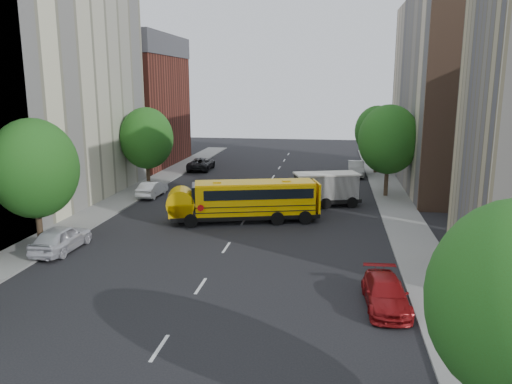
% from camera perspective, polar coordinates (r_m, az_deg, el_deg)
% --- Properties ---
extents(ground, '(120.00, 120.00, 0.00)m').
position_cam_1_polar(ground, '(32.59, -2.68, -5.26)').
color(ground, black).
rests_on(ground, ground).
extents(sidewalk_left, '(3.00, 80.00, 0.12)m').
position_cam_1_polar(sidewalk_left, '(40.82, -17.27, -2.11)').
color(sidewalk_left, slate).
rests_on(sidewalk_left, ground).
extents(sidewalk_right, '(3.00, 80.00, 0.12)m').
position_cam_1_polar(sidewalk_right, '(37.13, 16.65, -3.48)').
color(sidewalk_right, slate).
rests_on(sidewalk_right, ground).
extents(lane_markings, '(0.15, 64.00, 0.01)m').
position_cam_1_polar(lane_markings, '(42.08, 0.03, -1.20)').
color(lane_markings, silver).
rests_on(lane_markings, ground).
extents(building_left_cream, '(10.00, 26.00, 20.00)m').
position_cam_1_polar(building_left_cream, '(43.78, -25.36, 11.37)').
color(building_left_cream, beige).
rests_on(building_left_cream, ground).
extents(building_left_redbrick, '(10.00, 15.00, 13.00)m').
position_cam_1_polar(building_left_redbrick, '(63.36, -13.87, 8.92)').
color(building_left_redbrick, maroon).
rests_on(building_left_redbrick, ground).
extents(building_right_far, '(10.00, 22.00, 18.00)m').
position_cam_1_polar(building_right_far, '(51.79, 22.32, 10.48)').
color(building_right_far, beige).
rests_on(building_right_far, ground).
extents(building_right_sidewall, '(10.10, 0.30, 18.00)m').
position_cam_1_polar(building_right_sidewall, '(41.16, 25.81, 9.95)').
color(building_right_sidewall, brown).
rests_on(building_right_sidewall, ground).
extents(street_tree_1, '(5.12, 5.12, 7.90)m').
position_cam_1_polar(street_tree_1, '(31.95, -24.03, 2.46)').
color(street_tree_1, '#38281C').
rests_on(street_tree_1, ground).
extents(street_tree_2, '(4.99, 4.99, 7.71)m').
position_cam_1_polar(street_tree_2, '(47.93, -12.40, 6.02)').
color(street_tree_2, '#38281C').
rests_on(street_tree_2, ground).
extents(street_tree_4, '(5.25, 5.25, 8.10)m').
position_cam_1_polar(street_tree_4, '(44.94, 14.91, 5.81)').
color(street_tree_4, '#38281C').
rests_on(street_tree_4, ground).
extents(street_tree_5, '(4.86, 4.86, 7.51)m').
position_cam_1_polar(street_tree_5, '(56.87, 13.67, 6.77)').
color(street_tree_5, '#38281C').
rests_on(street_tree_5, ground).
extents(school_bus, '(10.87, 5.09, 3.00)m').
position_cam_1_polar(school_bus, '(36.00, -1.42, -0.80)').
color(school_bus, black).
rests_on(school_bus, ground).
extents(safari_truck, '(6.75, 4.05, 2.73)m').
position_cam_1_polar(safari_truck, '(40.93, 7.43, 0.37)').
color(safari_truck, black).
rests_on(safari_truck, ground).
extents(parked_car_0, '(1.96, 4.72, 1.60)m').
position_cam_1_polar(parked_car_0, '(32.02, -21.40, -4.95)').
color(parked_car_0, silver).
rests_on(parked_car_0, ground).
extents(parked_car_1, '(1.60, 4.21, 1.37)m').
position_cam_1_polar(parked_car_1, '(45.18, -11.78, 0.36)').
color(parked_car_1, silver).
rests_on(parked_car_1, ground).
extents(parked_car_2, '(2.49, 5.26, 1.45)m').
position_cam_1_polar(parked_car_2, '(58.27, -6.27, 3.22)').
color(parked_car_2, black).
rests_on(parked_car_2, ground).
extents(parked_car_3, '(2.09, 4.60, 1.31)m').
position_cam_1_polar(parked_car_3, '(23.43, 14.60, -11.15)').
color(parked_car_3, maroon).
rests_on(parked_car_3, ground).
extents(parked_car_5, '(1.77, 4.88, 1.60)m').
position_cam_1_polar(parked_car_5, '(55.21, 11.36, 2.63)').
color(parked_car_5, gray).
rests_on(parked_car_5, ground).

